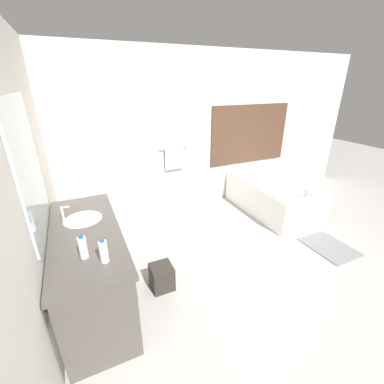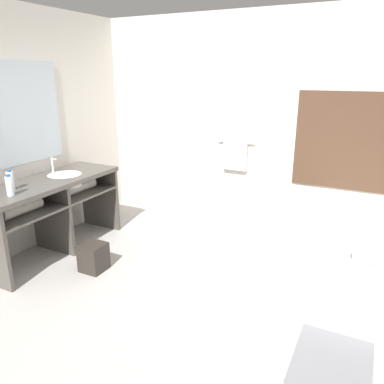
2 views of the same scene
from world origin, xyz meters
The scene contains 9 objects.
ground_plane centered at (0.00, 0.00, 0.00)m, with size 16.00×16.00×0.00m, color #A8A39E.
wall_back_with_blinds centered at (0.05, 2.23, 1.34)m, with size 7.40×0.13×2.70m.
vanity_counter centered at (-1.86, 0.53, 0.64)m, with size 0.64×1.68×0.86m.
sink_faucet centered at (-2.04, 0.75, 0.95)m, with size 0.09×0.04×0.18m.
bathtub centered at (1.29, 1.37, 0.30)m, with size 0.96×1.63×0.67m.
water_bottle_1 centered at (-1.90, 0.06, 0.96)m, with size 0.07×0.07×0.21m.
water_bottle_2 centered at (-1.75, -0.07, 0.96)m, with size 0.07×0.07×0.21m.
waste_bin centered at (-1.17, 0.35, 0.15)m, with size 0.24×0.24×0.29m.
bath_mat centered at (1.25, 0.08, 0.01)m, with size 0.53×0.68×0.02m.
Camera 2 is at (1.34, -2.32, 2.00)m, focal length 35.00 mm.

